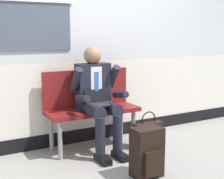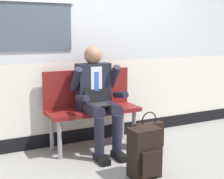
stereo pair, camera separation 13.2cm
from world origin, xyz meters
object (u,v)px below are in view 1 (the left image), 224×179
person_seated (98,97)px  bench_with_person (90,103)px  handbag (148,134)px  backpack (147,153)px

person_seated → bench_with_person: bearing=90.0°
bench_with_person → handbag: bearing=-31.2°
bench_with_person → handbag: 0.81m
backpack → handbag: (0.50, 0.68, -0.08)m
person_seated → handbag: (0.61, -0.17, -0.50)m
person_seated → handbag: person_seated is taller
bench_with_person → backpack: bearing=-83.9°
backpack → handbag: size_ratio=1.09×
handbag → bench_with_person: bearing=148.8°
backpack → bench_with_person: bearing=96.1°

